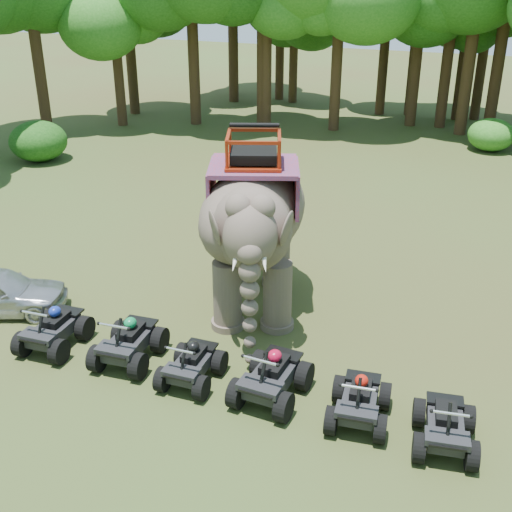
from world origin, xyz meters
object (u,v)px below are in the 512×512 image
(atv_2, at_px, (191,359))
(atv_3, at_px, (272,371))
(atv_5, at_px, (446,420))
(atv_4, at_px, (360,395))
(atv_1, at_px, (128,336))
(atv_0, at_px, (53,324))
(elephant, at_px, (254,223))

(atv_2, height_order, atv_3, atv_3)
(atv_3, xyz_separation_m, atv_5, (3.54, -0.16, -0.07))
(atv_4, bearing_deg, atv_2, 174.55)
(atv_1, relative_size, atv_2, 1.12)
(atv_1, distance_m, atv_2, 1.70)
(atv_4, relative_size, atv_5, 1.01)
(atv_1, distance_m, atv_4, 5.36)
(atv_0, xyz_separation_m, atv_5, (8.98, -0.06, -0.03))
(atv_1, bearing_deg, atv_5, -6.42)
(atv_0, relative_size, atv_3, 0.94)
(atv_1, xyz_separation_m, atv_4, (5.36, -0.10, -0.04))
(atv_3, relative_size, atv_4, 1.10)
(atv_5, bearing_deg, elephant, 136.28)
(atv_5, bearing_deg, atv_2, 170.61)
(atv_1, relative_size, atv_4, 1.07)
(atv_2, xyz_separation_m, atv_5, (5.34, -0.04, 0.02))
(atv_1, xyz_separation_m, atv_3, (3.49, -0.06, 0.02))
(elephant, height_order, atv_0, elephant)
(elephant, distance_m, atv_3, 4.36)
(atv_3, bearing_deg, atv_4, 1.91)
(elephant, relative_size, atv_1, 3.25)
(atv_5, bearing_deg, atv_1, 169.22)
(atv_1, bearing_deg, atv_0, -179.67)
(atv_2, distance_m, atv_4, 3.67)
(elephant, bearing_deg, atv_5, -55.10)
(atv_0, relative_size, atv_5, 1.05)
(atv_4, height_order, atv_5, atv_4)
(elephant, relative_size, atv_3, 3.15)
(atv_2, height_order, atv_4, atv_4)
(atv_5, bearing_deg, atv_0, 170.68)
(atv_0, distance_m, atv_3, 5.44)
(elephant, relative_size, atv_2, 3.64)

